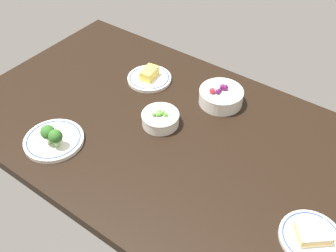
{
  "coord_description": "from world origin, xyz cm",
  "views": [
    {
      "loc": [
        57.9,
        -79.88,
        98.95
      ],
      "look_at": [
        0.0,
        0.0,
        6.0
      ],
      "focal_mm": 42.01,
      "sensor_mm": 36.0,
      "label": 1
    }
  ],
  "objects_px": {
    "bowl_peas": "(160,118)",
    "plate_broccoli": "(53,138)",
    "plate_sandwich": "(312,236)",
    "plate_cheese": "(149,77)",
    "bowl_berries": "(221,96)"
  },
  "relations": [
    {
      "from": "plate_cheese",
      "to": "plate_broccoli",
      "type": "xyz_separation_m",
      "value": [
        -0.04,
        -0.47,
        0.01
      ]
    },
    {
      "from": "bowl_peas",
      "to": "plate_broccoli",
      "type": "xyz_separation_m",
      "value": [
        -0.23,
        -0.29,
        -0.0
      ]
    },
    {
      "from": "bowl_peas",
      "to": "bowl_berries",
      "type": "bearing_deg",
      "value": 63.63
    },
    {
      "from": "plate_broccoli",
      "to": "plate_sandwich",
      "type": "height_order",
      "value": "plate_broccoli"
    },
    {
      "from": "plate_cheese",
      "to": "bowl_berries",
      "type": "relative_size",
      "value": 1.07
    },
    {
      "from": "plate_broccoli",
      "to": "plate_sandwich",
      "type": "relative_size",
      "value": 1.17
    },
    {
      "from": "bowl_peas",
      "to": "plate_sandwich",
      "type": "bearing_deg",
      "value": -12.18
    },
    {
      "from": "plate_cheese",
      "to": "bowl_peas",
      "type": "height_order",
      "value": "bowl_peas"
    },
    {
      "from": "bowl_peas",
      "to": "plate_cheese",
      "type": "bearing_deg",
      "value": 136.49
    },
    {
      "from": "bowl_berries",
      "to": "bowl_peas",
      "type": "bearing_deg",
      "value": -116.37
    },
    {
      "from": "plate_cheese",
      "to": "plate_sandwich",
      "type": "relative_size",
      "value": 1.02
    },
    {
      "from": "plate_cheese",
      "to": "plate_sandwich",
      "type": "distance_m",
      "value": 0.85
    },
    {
      "from": "plate_cheese",
      "to": "bowl_berries",
      "type": "bearing_deg",
      "value": 8.59
    },
    {
      "from": "plate_cheese",
      "to": "bowl_berries",
      "type": "height_order",
      "value": "bowl_berries"
    },
    {
      "from": "plate_sandwich",
      "to": "bowl_berries",
      "type": "bearing_deg",
      "value": 143.98
    }
  ]
}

